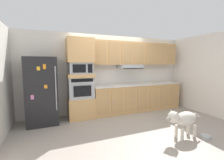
{
  "coord_description": "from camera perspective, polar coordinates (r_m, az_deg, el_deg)",
  "views": [
    {
      "loc": [
        -1.76,
        -3.67,
        1.59
      ],
      "look_at": [
        -0.15,
        0.39,
        1.12
      ],
      "focal_mm": 24.45,
      "sensor_mm": 36.0,
      "label": 1
    }
  ],
  "objects": [
    {
      "name": "back_kitchen_wall",
      "position": [
        5.1,
        -1.46,
        2.32
      ],
      "size": [
        6.2,
        0.12,
        2.5
      ],
      "primitive_type": "cube",
      "color": "silver",
      "rests_on": "ground"
    },
    {
      "name": "dog",
      "position": [
        3.68,
        25.1,
        -13.06
      ],
      "size": [
        0.96,
        0.31,
        0.64
      ],
      "rotation": [
        0.0,
        0.0,
        -3.12
      ],
      "color": "beige",
      "rests_on": "ground"
    },
    {
      "name": "appliance_mid_shelf",
      "position": [
        4.5,
        -11.75,
        1.67
      ],
      "size": [
        0.74,
        0.62,
        0.1
      ],
      "primitive_type": "cube",
      "color": "tan",
      "rests_on": "built_in_oven"
    },
    {
      "name": "backsplash_panel",
      "position": [
        5.44,
        8.06,
        1.65
      ],
      "size": [
        3.14,
        0.02,
        0.5
      ],
      "primitive_type": "cube",
      "color": "silver",
      "rests_on": "countertop_slab"
    },
    {
      "name": "side_panel_right",
      "position": [
        5.86,
        29.46,
        2.02
      ],
      "size": [
        0.12,
        7.1,
        2.5
      ],
      "primitive_type": "cube",
      "color": "white",
      "rests_on": "ground"
    },
    {
      "name": "ground_plane",
      "position": [
        4.37,
        3.82,
        -15.22
      ],
      "size": [
        9.6,
        9.6,
        0.0
      ],
      "primitive_type": "plane",
      "color": "#9E9389"
    },
    {
      "name": "microwave",
      "position": [
        4.48,
        -11.8,
        4.35
      ],
      "size": [
        0.64,
        0.54,
        0.32
      ],
      "color": "#A8AAAF",
      "rests_on": "appliance_mid_shelf"
    },
    {
      "name": "countertop_slab",
      "position": [
        5.22,
        9.59,
        -1.54
      ],
      "size": [
        3.14,
        0.64,
        0.04
      ],
      "primitive_type": "cube",
      "color": "beige",
      "rests_on": "lower_cabinet_run"
    },
    {
      "name": "screwdriver",
      "position": [
        5.5,
        14.99,
        -0.92
      ],
      "size": [
        0.17,
        0.17,
        0.03
      ],
      "color": "yellow",
      "rests_on": "countertop_slab"
    },
    {
      "name": "dog_food_bowl",
      "position": [
        4.03,
        31.64,
        -17.56
      ],
      "size": [
        0.2,
        0.2,
        0.06
      ],
      "color": "#B2B7BC",
      "rests_on": "ground"
    },
    {
      "name": "built_in_oven",
      "position": [
        4.54,
        -11.65,
        -2.74
      ],
      "size": [
        0.7,
        0.62,
        0.6
      ],
      "color": "#A8AAAF",
      "rests_on": "oven_base_cabinet"
    },
    {
      "name": "lower_cabinet_run",
      "position": [
        5.3,
        9.52,
        -6.48
      ],
      "size": [
        3.1,
        0.63,
        0.88
      ],
      "color": "tan",
      "rests_on": "ground"
    },
    {
      "name": "refrigerator",
      "position": [
        4.41,
        -24.62,
        -3.69
      ],
      "size": [
        0.76,
        0.73,
        1.76
      ],
      "color": "black",
      "rests_on": "ground"
    },
    {
      "name": "upper_cabinet_with_hood",
      "position": [
        5.28,
        8.93,
        9.47
      ],
      "size": [
        3.1,
        0.48,
        0.88
      ],
      "color": "tan",
      "rests_on": "backsplash_panel"
    },
    {
      "name": "appliance_upper_cabinet",
      "position": [
        4.5,
        -11.95,
        10.72
      ],
      "size": [
        0.74,
        0.62,
        0.68
      ],
      "primitive_type": "cube",
      "color": "tan",
      "rests_on": "microwave"
    },
    {
      "name": "oven_base_cabinet",
      "position": [
        4.67,
        -11.49,
        -10.03
      ],
      "size": [
        0.74,
        0.62,
        0.6
      ],
      "primitive_type": "cube",
      "color": "tan",
      "rests_on": "ground"
    }
  ]
}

